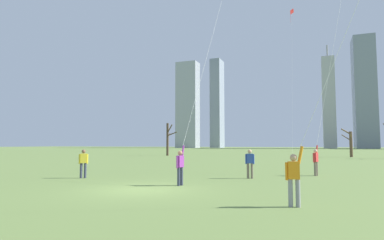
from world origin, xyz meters
TOP-DOWN VIEW (x-y plane):
  - ground_plane at (0.00, 0.00)m, footprint 400.00×400.00m
  - kite_flyer_midfield_right_pink at (1.12, 3.02)m, footprint 1.08×10.67m
  - kite_flyer_midfield_left_green at (7.38, 9.88)m, footprint 3.02×6.28m
  - kite_flyer_midfield_center_teal at (7.04, -1.56)m, footprint 6.02×1.19m
  - bystander_strolling_midfield at (3.51, 5.96)m, footprint 0.50×0.27m
  - bystander_far_off_by_trees at (-5.40, 2.78)m, footprint 0.43×0.36m
  - distant_kite_drifting_right_red at (4.43, 34.12)m, footprint 0.44×7.22m
  - bare_tree_left_of_center at (11.97, 40.81)m, footprint 1.57×1.25m
  - bare_tree_rightmost at (-16.05, 36.59)m, footprint 1.91×1.80m
  - skyline_tall_tower at (13.75, 146.83)m, footprint 5.48×7.08m
  - skyline_slender_spire at (-53.71, 140.05)m, footprint 10.97×7.22m
  - skyline_squat_block at (-41.48, 152.29)m, footprint 5.41×9.70m
  - skyline_wide_slab at (28.15, 144.74)m, footprint 8.72×11.77m

SIDE VIEW (x-z plane):
  - ground_plane at x=0.00m, z-range 0.00..0.00m
  - bystander_strolling_midfield at x=3.51m, z-range 0.09..1.71m
  - bystander_far_off_by_trees at x=-5.40m, z-range 0.09..1.71m
  - bare_tree_left_of_center at x=11.97m, z-range 0.00..4.29m
  - kite_flyer_midfield_center_teal at x=7.04m, z-range -4.62..10.23m
  - bare_tree_rightmost at x=-16.05m, z-range 0.18..5.64m
  - kite_flyer_midfield_right_pink at x=1.12m, z-range -6.11..12.32m
  - kite_flyer_midfield_left_green at x=7.38m, z-range -4.22..10.45m
  - distant_kite_drifting_right_red at x=4.43m, z-range 7.96..29.45m
  - skyline_tall_tower at x=13.75m, z-range -2.91..45.21m
  - skyline_slender_spire at x=-53.71m, z-range 0.00..44.30m
  - skyline_squat_block at x=-41.48m, z-range 0.00..47.43m
  - skyline_wide_slab at x=28.15m, z-range 0.00..49.17m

